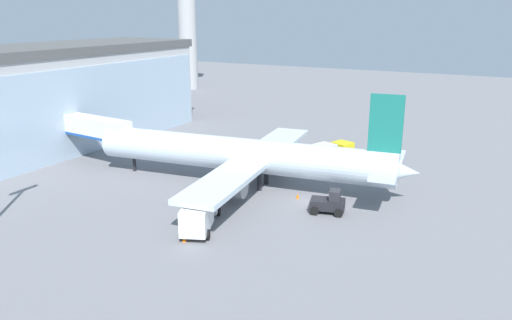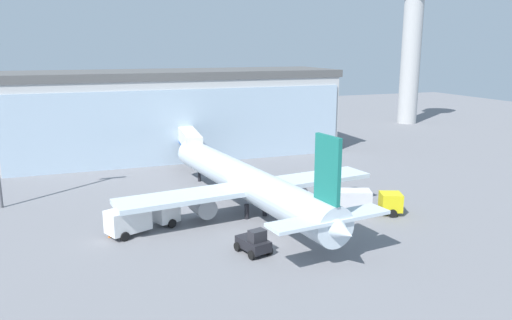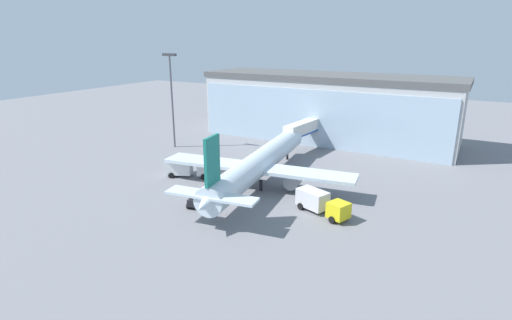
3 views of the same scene
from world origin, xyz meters
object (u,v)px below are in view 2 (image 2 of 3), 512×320
object	(u,v)px
jet_bridge	(189,140)
baggage_cart	(353,204)
control_tower	(412,33)
safety_cone_wingtip	(110,234)
catering_truck	(141,218)
fuel_truck	(364,201)
pushback_tug	(254,243)
airplane	(247,182)
safety_cone_nose	(259,231)

from	to	relation	value
jet_bridge	baggage_cart	distance (m)	27.94
control_tower	safety_cone_wingtip	size ratio (longest dim) A/B	63.04
catering_truck	fuel_truck	size ratio (longest dim) A/B	1.00
fuel_truck	safety_cone_wingtip	xyz separation A→B (m)	(-26.34, 2.76, -1.19)
control_tower	pushback_tug	size ratio (longest dim) A/B	9.78
jet_bridge	safety_cone_wingtip	bearing A→B (deg)	156.26
jet_bridge	control_tower	world-z (taller)	control_tower
airplane	safety_cone_nose	size ratio (longest dim) A/B	67.15
jet_bridge	airplane	world-z (taller)	airplane
jet_bridge	control_tower	bearing A→B (deg)	-59.88
jet_bridge	safety_cone_nose	size ratio (longest dim) A/B	23.30
safety_cone_nose	control_tower	bearing A→B (deg)	43.02
airplane	safety_cone_nose	bearing A→B (deg)	162.96
safety_cone_wingtip	airplane	bearing A→B (deg)	9.21
jet_bridge	safety_cone_nose	bearing A→B (deg)	-173.79
airplane	pushback_tug	size ratio (longest dim) A/B	10.42
baggage_cart	airplane	bearing A→B (deg)	-124.85
control_tower	airplane	world-z (taller)	control_tower
airplane	jet_bridge	bearing A→B (deg)	-3.31
jet_bridge	catering_truck	bearing A→B (deg)	161.71
control_tower	catering_truck	world-z (taller)	control_tower
fuel_truck	safety_cone_wingtip	size ratio (longest dim) A/B	13.81
control_tower	safety_cone_nose	size ratio (longest dim) A/B	63.04
catering_truck	control_tower	bearing A→B (deg)	13.68
pushback_tug	baggage_cart	bearing A→B (deg)	-77.12
catering_truck	safety_cone_nose	world-z (taller)	catering_truck
safety_cone_nose	safety_cone_wingtip	distance (m)	14.27
baggage_cart	safety_cone_nose	xyz separation A→B (m)	(-12.62, -3.48, -0.23)
jet_bridge	pushback_tug	size ratio (longest dim) A/B	3.61
pushback_tug	safety_cone_nose	xyz separation A→B (m)	(2.08, 4.07, -0.70)
jet_bridge	pushback_tug	xyz separation A→B (m)	(-1.85, -32.03, -3.49)
catering_truck	pushback_tug	size ratio (longest dim) A/B	2.14
jet_bridge	safety_cone_wingtip	distance (m)	27.50
safety_cone_nose	fuel_truck	bearing A→B (deg)	6.89
control_tower	safety_cone_wingtip	distance (m)	90.28
pushback_tug	fuel_truck	bearing A→B (deg)	-83.56
jet_bridge	catering_truck	world-z (taller)	jet_bridge
pushback_tug	catering_truck	bearing A→B (deg)	29.89
jet_bridge	catering_truck	distance (m)	25.65
catering_truck	safety_cone_nose	size ratio (longest dim) A/B	13.80
control_tower	safety_cone_wingtip	xyz separation A→B (m)	(-72.11, -50.30, -20.52)
fuel_truck	pushback_tug	xyz separation A→B (m)	(-14.82, -5.61, -0.49)
catering_truck	baggage_cart	size ratio (longest dim) A/B	2.39
safety_cone_wingtip	fuel_truck	bearing A→B (deg)	-5.98
jet_bridge	control_tower	distance (m)	66.54
baggage_cart	pushback_tug	xyz separation A→B (m)	(-14.71, -7.55, 0.47)
jet_bridge	catering_truck	size ratio (longest dim) A/B	1.69
fuel_truck	jet_bridge	bearing A→B (deg)	137.87
catering_truck	safety_cone_wingtip	bearing A→B (deg)	165.40
airplane	baggage_cart	size ratio (longest dim) A/B	11.65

